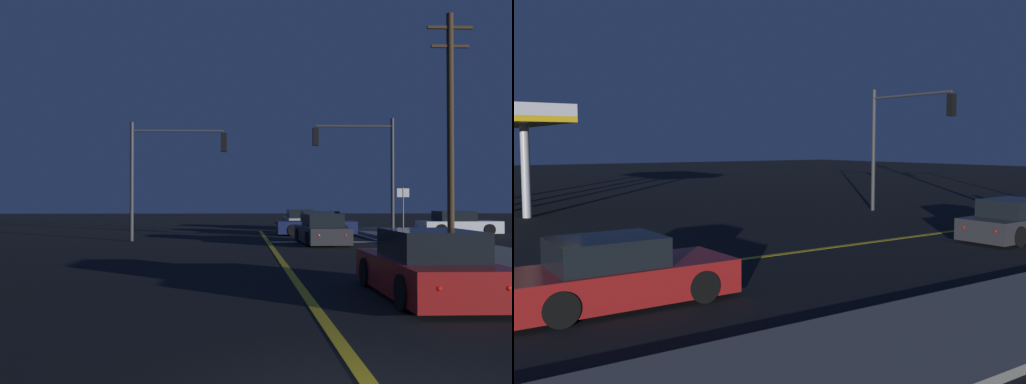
# 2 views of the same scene
# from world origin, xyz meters

# --- Properties ---
(sidewalk_right) EXTENTS (3.20, 40.47, 0.15)m
(sidewalk_right) POSITION_xyz_m (7.25, 11.24, 0.07)
(sidewalk_right) COLOR slate
(sidewalk_right) RESTS_ON ground
(lane_line_center) EXTENTS (0.20, 38.22, 0.01)m
(lane_line_center) POSITION_xyz_m (0.00, 11.24, 0.01)
(lane_line_center) COLOR gold
(lane_line_center) RESTS_ON ground
(lane_line_edge_right) EXTENTS (0.16, 38.22, 0.01)m
(lane_line_edge_right) POSITION_xyz_m (5.40, 11.24, 0.01)
(lane_line_edge_right) COLOR white
(lane_line_edge_right) RESTS_ON ground
(car_lead_oncoming_charcoal) EXTENTS (2.01, 4.47, 1.34)m
(car_lead_oncoming_charcoal) POSITION_xyz_m (2.29, 19.71, 0.58)
(car_lead_oncoming_charcoal) COLOR #2D2D33
(car_lead_oncoming_charcoal) RESTS_ON ground
(car_parked_curb_red) EXTENTS (1.93, 4.49, 1.34)m
(car_parked_curb_red) POSITION_xyz_m (2.35, 6.23, 0.58)
(car_parked_curb_red) COLOR maroon
(car_parked_curb_red) RESTS_ON ground
(traffic_signal_far_left) EXTENTS (4.60, 0.28, 5.66)m
(traffic_signal_far_left) POSITION_xyz_m (-4.77, 21.88, 3.82)
(traffic_signal_far_left) COLOR #38383D
(traffic_signal_far_left) RESTS_ON ground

